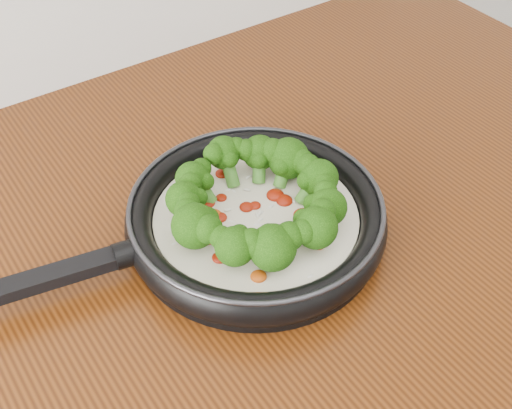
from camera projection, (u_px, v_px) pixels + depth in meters
skillet at (255, 215)px, 0.81m from camera, size 0.51×0.36×0.09m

